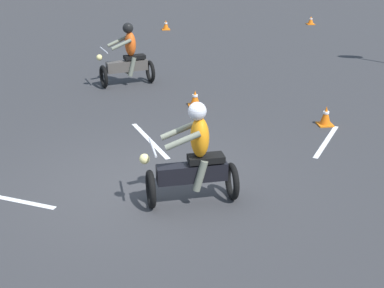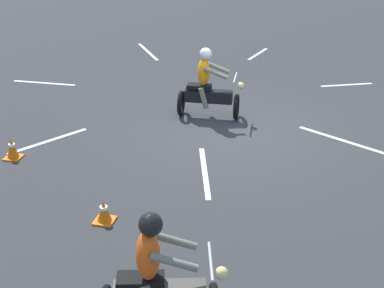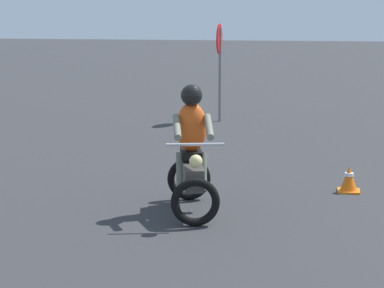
{
  "view_description": "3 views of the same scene",
  "coord_description": "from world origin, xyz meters",
  "px_view_note": "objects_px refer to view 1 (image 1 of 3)",
  "views": [
    {
      "loc": [
        -0.27,
        -8.07,
        4.15
      ],
      "look_at": [
        0.75,
        -0.7,
        1.0
      ],
      "focal_mm": 50.0,
      "sensor_mm": 36.0,
      "label": 1
    },
    {
      "loc": [
        -1.61,
        10.65,
        4.9
      ],
      "look_at": [
        0.34,
        2.62,
        0.9
      ],
      "focal_mm": 50.0,
      "sensor_mm": 36.0,
      "label": 2
    },
    {
      "loc": [
        -9.3,
        4.03,
        2.56
      ],
      "look_at": [
        -0.07,
        5.94,
        0.9
      ],
      "focal_mm": 70.0,
      "sensor_mm": 36.0,
      "label": 3
    }
  ],
  "objects_px": {
    "traffic_cone_near_left": "(166,25)",
    "traffic_cone_mid_center": "(195,99)",
    "motorcycle_rider_foreground": "(194,160)",
    "motorcycle_rider_background": "(128,58)",
    "traffic_cone_mid_left": "(311,20)",
    "traffic_cone_near_right": "(326,116)"
  },
  "relations": [
    {
      "from": "traffic_cone_near_left",
      "to": "motorcycle_rider_foreground",
      "type": "bearing_deg",
      "value": -93.55
    },
    {
      "from": "motorcycle_rider_background",
      "to": "traffic_cone_near_right",
      "type": "bearing_deg",
      "value": -146.92
    },
    {
      "from": "motorcycle_rider_background",
      "to": "traffic_cone_mid_center",
      "type": "height_order",
      "value": "motorcycle_rider_background"
    },
    {
      "from": "traffic_cone_mid_left",
      "to": "traffic_cone_mid_center",
      "type": "bearing_deg",
      "value": -122.87
    },
    {
      "from": "traffic_cone_near_left",
      "to": "traffic_cone_mid_center",
      "type": "xyz_separation_m",
      "value": [
        -0.19,
        -9.53,
        -0.0
      ]
    },
    {
      "from": "traffic_cone_near_left",
      "to": "traffic_cone_mid_center",
      "type": "height_order",
      "value": "traffic_cone_near_left"
    },
    {
      "from": "motorcycle_rider_foreground",
      "to": "traffic_cone_near_left",
      "type": "height_order",
      "value": "motorcycle_rider_foreground"
    },
    {
      "from": "motorcycle_rider_background",
      "to": "traffic_cone_mid_left",
      "type": "xyz_separation_m",
      "value": [
        7.88,
        7.85,
        -0.56
      ]
    },
    {
      "from": "motorcycle_rider_background",
      "to": "traffic_cone_near_left",
      "type": "xyz_separation_m",
      "value": [
        1.71,
        7.53,
        -0.54
      ]
    },
    {
      "from": "traffic_cone_mid_center",
      "to": "traffic_cone_mid_left",
      "type": "xyz_separation_m",
      "value": [
        6.37,
        9.85,
        -0.02
      ]
    },
    {
      "from": "motorcycle_rider_background",
      "to": "traffic_cone_near_right",
      "type": "xyz_separation_m",
      "value": [
        4.13,
        -3.66,
        -0.52
      ]
    },
    {
      "from": "traffic_cone_near_left",
      "to": "traffic_cone_mid_left",
      "type": "xyz_separation_m",
      "value": [
        6.17,
        0.32,
        -0.02
      ]
    },
    {
      "from": "motorcycle_rider_background",
      "to": "traffic_cone_near_right",
      "type": "distance_m",
      "value": 5.54
    },
    {
      "from": "traffic_cone_mid_left",
      "to": "motorcycle_rider_background",
      "type": "bearing_deg",
      "value": -135.1
    },
    {
      "from": "motorcycle_rider_foreground",
      "to": "traffic_cone_mid_center",
      "type": "xyz_separation_m",
      "value": [
        0.69,
        4.65,
        -0.54
      ]
    },
    {
      "from": "traffic_cone_mid_left",
      "to": "traffic_cone_near_left",
      "type": "bearing_deg",
      "value": -177.03
    },
    {
      "from": "motorcycle_rider_foreground",
      "to": "traffic_cone_near_right",
      "type": "relative_size",
      "value": 3.86
    },
    {
      "from": "motorcycle_rider_background",
      "to": "traffic_cone_mid_left",
      "type": "bearing_deg",
      "value": -60.44
    },
    {
      "from": "motorcycle_rider_foreground",
      "to": "traffic_cone_mid_center",
      "type": "relative_size",
      "value": 4.35
    },
    {
      "from": "motorcycle_rider_background",
      "to": "traffic_cone_near_right",
      "type": "height_order",
      "value": "motorcycle_rider_background"
    },
    {
      "from": "traffic_cone_near_right",
      "to": "traffic_cone_mid_center",
      "type": "relative_size",
      "value": 1.13
    },
    {
      "from": "motorcycle_rider_background",
      "to": "traffic_cone_mid_left",
      "type": "height_order",
      "value": "motorcycle_rider_background"
    }
  ]
}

